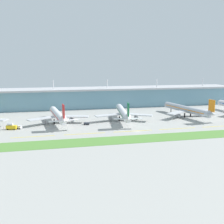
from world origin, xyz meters
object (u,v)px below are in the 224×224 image
baggage_cart (19,127)px  safety_cone_right_wingtip (4,128)px  airliner_far_middle (187,109)px  pushback_tug (87,123)px  airliner_near_middle (58,115)px  airliner_center (123,113)px  fuel_truck (11,127)px

baggage_cart → safety_cone_right_wingtip: 12.27m
airliner_far_middle → pushback_tug: (-91.23, -12.93, -5.35)m
airliner_far_middle → airliner_near_middle: bearing=-179.0°
airliner_center → fuel_truck: 88.06m
fuel_truck → baggage_cart: (5.64, 0.72, -1.00)m
pushback_tug → airliner_near_middle: bearing=153.1°
safety_cone_right_wingtip → airliner_far_middle: bearing=4.4°
airliner_far_middle → baggage_cart: 141.70m
airliner_far_middle → safety_cone_right_wingtip: bearing=-175.6°
airliner_center → airliner_far_middle: bearing=2.9°
pushback_tug → baggage_cart: bearing=-176.5°
airliner_near_middle → fuel_truck: 36.87m
airliner_near_middle → airliner_center: size_ratio=0.93×
fuel_truck → airliner_near_middle: bearing=23.6°
airliner_near_middle → airliner_far_middle: size_ratio=0.92×
airliner_near_middle → pushback_tug: airliner_near_middle is taller
fuel_truck → baggage_cart: bearing=7.3°
airliner_far_middle → safety_cone_right_wingtip: 152.72m
fuel_truck → safety_cone_right_wingtip: (-5.81, 5.05, -1.91)m
fuel_truck → baggage_cart: fuel_truck is taller
fuel_truck → pushback_tug: bearing=3.9°
airliner_near_middle → safety_cone_right_wingtip: airliner_near_middle is taller
baggage_cart → pushback_tug: (49.48, 3.00, -0.16)m
fuel_truck → baggage_cart: size_ratio=1.96×
airliner_near_middle → airliner_far_middle: 112.79m
airliner_center → safety_cone_right_wingtip: 93.30m
fuel_truck → safety_cone_right_wingtip: bearing=139.0°
airliner_near_middle → safety_cone_right_wingtip: size_ratio=89.94×
airliner_near_middle → pushback_tug: (21.55, -10.93, -5.35)m
airliner_center → fuel_truck: size_ratio=8.86×
fuel_truck → safety_cone_right_wingtip: size_ratio=10.89×
airliner_center → baggage_cart: size_ratio=17.34×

